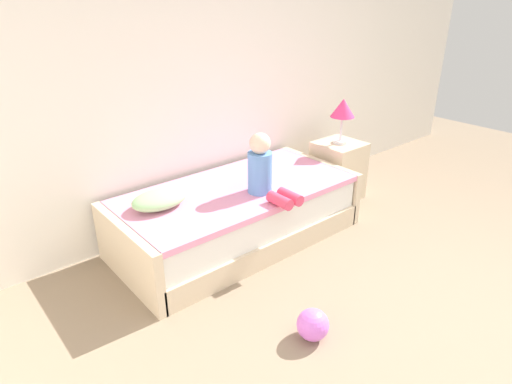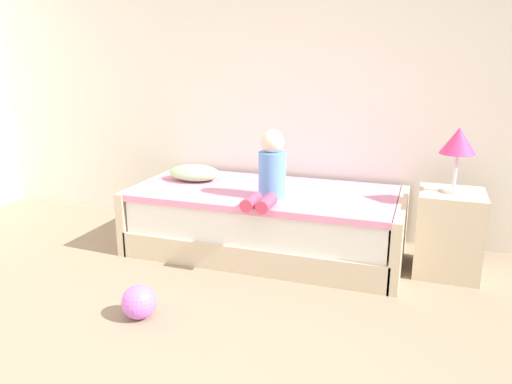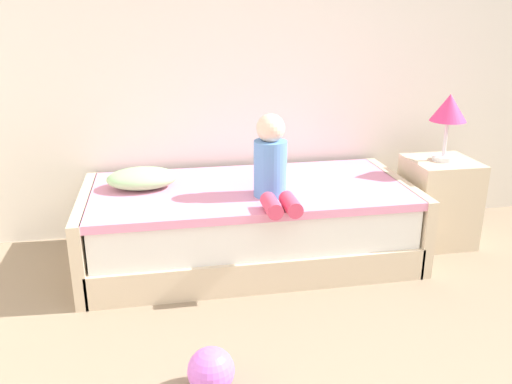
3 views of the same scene
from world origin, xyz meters
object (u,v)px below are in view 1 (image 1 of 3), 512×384
(child_figure, at_px, (264,170))
(pillow, at_px, (159,199))
(table_lamp, at_px, (343,110))
(nightstand, at_px, (338,170))
(bed, at_px, (237,215))
(toy_ball, at_px, (313,325))

(child_figure, relative_size, pillow, 1.16)
(table_lamp, distance_m, pillow, 2.05)
(nightstand, distance_m, child_figure, 1.34)
(bed, height_order, table_lamp, table_lamp)
(bed, relative_size, child_figure, 4.14)
(nightstand, distance_m, toy_ball, 2.17)
(table_lamp, bearing_deg, child_figure, -168.47)
(bed, height_order, pillow, pillow)
(nightstand, bearing_deg, pillow, 177.92)
(table_lamp, relative_size, toy_ball, 2.18)
(child_figure, bearing_deg, pillow, 156.87)
(toy_ball, bearing_deg, child_figure, 64.81)
(bed, relative_size, pillow, 4.80)
(bed, bearing_deg, pillow, 171.49)
(nightstand, xyz_separation_m, child_figure, (-1.25, -0.25, 0.40))
(bed, bearing_deg, toy_ball, -107.01)
(nightstand, xyz_separation_m, pillow, (-2.02, 0.07, 0.26))
(table_lamp, xyz_separation_m, pillow, (-2.02, 0.07, -0.37))
(nightstand, relative_size, pillow, 1.36)
(table_lamp, distance_m, child_figure, 1.30)
(child_figure, bearing_deg, table_lamp, 11.53)
(bed, height_order, nightstand, nightstand)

